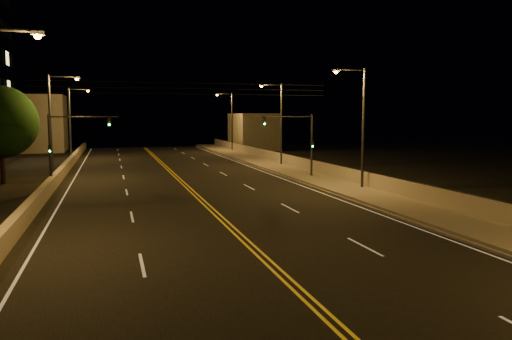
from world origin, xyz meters
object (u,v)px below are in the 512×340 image
object	(u,v)px
streetlight_3	(230,118)
streetlight_2	(279,119)
streetlight_5	(54,120)
traffic_signal_right	(300,138)
tree_0	(0,122)
streetlight_1	(360,120)
streetlight_6	(72,118)
traffic_signal_left	(65,141)

from	to	relation	value
streetlight_3	streetlight_2	bearing A→B (deg)	-90.00
streetlight_2	streetlight_5	world-z (taller)	same
streetlight_2	traffic_signal_right	bearing A→B (deg)	-98.76
streetlight_2	tree_0	bearing A→B (deg)	-166.42
streetlight_1	streetlight_2	distance (m)	17.76
streetlight_3	streetlight_6	distance (m)	22.57
streetlight_6	traffic_signal_right	size ratio (longest dim) A/B	1.58
streetlight_5	streetlight_6	world-z (taller)	same
streetlight_2	streetlight_3	xyz separation A→B (m)	(0.00, 22.27, 0.00)
traffic_signal_right	traffic_signal_left	bearing A→B (deg)	180.00
streetlight_1	traffic_signal_left	size ratio (longest dim) A/B	1.58
streetlight_5	traffic_signal_right	world-z (taller)	streetlight_5
streetlight_3	traffic_signal_left	size ratio (longest dim) A/B	1.58
traffic_signal_left	traffic_signal_right	bearing A→B (deg)	0.00
streetlight_1	traffic_signal_left	distance (m)	21.65
streetlight_6	traffic_signal_right	bearing A→B (deg)	-52.00
streetlight_1	tree_0	world-z (taller)	streetlight_1
streetlight_2	traffic_signal_right	world-z (taller)	streetlight_2
traffic_signal_left	tree_0	xyz separation A→B (m)	(-5.09, 4.12, 1.37)
traffic_signal_right	traffic_signal_left	distance (m)	18.67
streetlight_2	traffic_signal_left	distance (m)	22.74
streetlight_3	traffic_signal_right	xyz separation A→B (m)	(-1.58, -32.51, -1.52)
streetlight_3	streetlight_1	bearing A→B (deg)	-90.00
streetlight_3	tree_0	xyz separation A→B (m)	(-25.33, -28.39, -0.16)
streetlight_5	streetlight_6	xyz separation A→B (m)	(0.00, 20.80, 0.00)
streetlight_1	streetlight_3	xyz separation A→B (m)	(0.00, 40.04, 0.00)
streetlight_3	traffic_signal_left	distance (m)	38.33
tree_0	traffic_signal_right	bearing A→B (deg)	-9.83
streetlight_1	streetlight_5	size ratio (longest dim) A/B	1.00
streetlight_2	streetlight_3	distance (m)	22.27
streetlight_5	traffic_signal_right	size ratio (longest dim) A/B	1.58
streetlight_1	streetlight_3	bearing A→B (deg)	90.00
streetlight_1	streetlight_2	size ratio (longest dim) A/B	1.00
traffic_signal_right	streetlight_6	bearing A→B (deg)	128.00
streetlight_3	tree_0	world-z (taller)	streetlight_3
streetlight_3	traffic_signal_right	world-z (taller)	streetlight_3
tree_0	streetlight_5	bearing A→B (deg)	7.13
streetlight_5	streetlight_1	bearing A→B (deg)	-29.53
traffic_signal_right	streetlight_1	bearing A→B (deg)	-78.17
streetlight_2	streetlight_5	distance (m)	22.15
traffic_signal_left	tree_0	size ratio (longest dim) A/B	0.71
streetlight_1	tree_0	size ratio (longest dim) A/B	1.12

